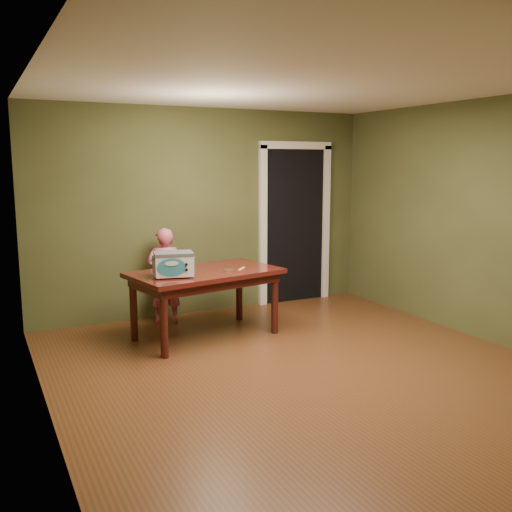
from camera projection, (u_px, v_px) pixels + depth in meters
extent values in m
plane|color=brown|center=(307.00, 372.00, 5.28)|extent=(5.00, 5.00, 0.00)
cube|color=#4D532C|center=(206.00, 212.00, 7.28)|extent=(4.50, 0.02, 2.60)
cube|color=#4D532C|center=(42.00, 250.00, 4.08)|extent=(0.02, 5.00, 2.60)
cube|color=#4D532C|center=(490.00, 222.00, 6.06)|extent=(0.02, 5.00, 2.60)
cube|color=white|center=(312.00, 82.00, 4.86)|extent=(4.50, 5.00, 0.02)
cube|color=black|center=(283.00, 224.00, 8.15)|extent=(0.90, 0.60, 2.10)
cube|color=black|center=(295.00, 226.00, 7.87)|extent=(0.90, 0.02, 2.10)
cube|color=white|center=(263.00, 228.00, 7.64)|extent=(0.10, 0.06, 2.20)
cube|color=white|center=(326.00, 225.00, 8.08)|extent=(0.10, 0.06, 2.20)
cube|color=white|center=(296.00, 145.00, 7.68)|extent=(1.10, 0.06, 0.10)
cube|color=#3B110D|center=(205.00, 273.00, 6.25)|extent=(1.73, 1.17, 0.05)
cube|color=#36110D|center=(205.00, 280.00, 6.26)|extent=(1.60, 1.03, 0.10)
cylinder|color=#36110D|center=(164.00, 324.00, 5.62)|extent=(0.08, 0.08, 0.70)
cylinder|color=#36110D|center=(134.00, 309.00, 6.17)|extent=(0.08, 0.08, 0.70)
cylinder|color=#36110D|center=(275.00, 303.00, 6.45)|extent=(0.08, 0.08, 0.70)
cylinder|color=#36110D|center=(239.00, 292.00, 7.00)|extent=(0.08, 0.08, 0.70)
cylinder|color=#4C4F54|center=(159.00, 279.00, 5.77)|extent=(0.03, 0.03, 0.02)
cylinder|color=#4C4F54|center=(158.00, 275.00, 5.97)|extent=(0.03, 0.03, 0.02)
cylinder|color=#4C4F54|center=(191.00, 277.00, 5.85)|extent=(0.03, 0.03, 0.02)
cylinder|color=#4C4F54|center=(188.00, 273.00, 6.05)|extent=(0.03, 0.03, 0.02)
cube|color=silver|center=(174.00, 265.00, 5.89)|extent=(0.44, 0.35, 0.22)
cube|color=#4C4F54|center=(173.00, 254.00, 5.87)|extent=(0.45, 0.36, 0.03)
cube|color=#4C4F54|center=(154.00, 266.00, 5.84)|extent=(0.07, 0.25, 0.17)
cube|color=#4C4F54|center=(193.00, 264.00, 5.94)|extent=(0.07, 0.25, 0.17)
ellipsoid|color=teal|center=(172.00, 267.00, 5.75)|extent=(0.29, 0.07, 0.18)
cylinder|color=black|center=(186.00, 264.00, 5.78)|extent=(0.03, 0.02, 0.03)
cylinder|color=black|center=(187.00, 270.00, 5.79)|extent=(0.02, 0.02, 0.02)
cylinder|color=silver|center=(229.00, 270.00, 6.20)|extent=(0.10, 0.10, 0.02)
cylinder|color=#452417|center=(229.00, 270.00, 6.20)|extent=(0.09, 0.09, 0.01)
cube|color=#E8C165|center=(242.00, 269.00, 6.35)|extent=(0.14, 0.15, 0.01)
imported|color=#D75880|center=(165.00, 276.00, 6.84)|extent=(0.48, 0.39, 1.16)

